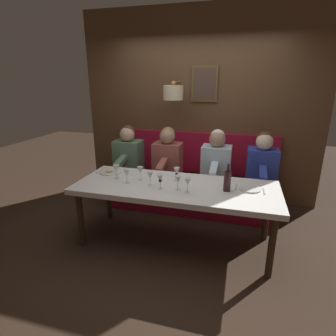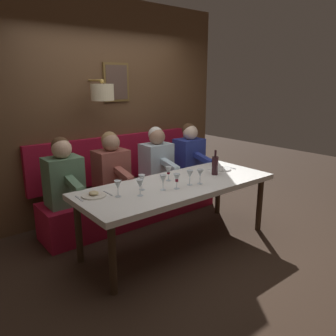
# 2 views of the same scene
# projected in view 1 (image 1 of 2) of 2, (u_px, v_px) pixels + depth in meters

# --- Properties ---
(ground_plane) EXTENTS (12.00, 12.00, 0.00)m
(ground_plane) POSITION_uv_depth(u_px,v_px,m) (175.00, 242.00, 3.32)
(ground_plane) COLOR #332319
(dining_table) EXTENTS (0.90, 2.28, 0.74)m
(dining_table) POSITION_uv_depth(u_px,v_px,m) (176.00, 191.00, 3.11)
(dining_table) COLOR silver
(dining_table) RESTS_ON ground_plane
(banquette_bench) EXTENTS (0.52, 2.48, 0.45)m
(banquette_bench) POSITION_uv_depth(u_px,v_px,m) (190.00, 196.00, 4.07)
(banquette_bench) COLOR maroon
(banquette_bench) RESTS_ON ground_plane
(back_wall_panel) EXTENTS (0.59, 3.68, 2.90)m
(back_wall_panel) POSITION_uv_depth(u_px,v_px,m) (198.00, 114.00, 4.24)
(back_wall_panel) COLOR brown
(back_wall_panel) RESTS_ON ground_plane
(diner_nearest) EXTENTS (0.60, 0.40, 0.79)m
(diner_nearest) POSITION_uv_depth(u_px,v_px,m) (262.00, 163.00, 3.63)
(diner_nearest) COLOR #283893
(diner_nearest) RESTS_ON banquette_bench
(diner_near) EXTENTS (0.60, 0.40, 0.79)m
(diner_near) POSITION_uv_depth(u_px,v_px,m) (216.00, 160.00, 3.79)
(diner_near) COLOR silver
(diner_near) RESTS_ON banquette_bench
(diner_middle) EXTENTS (0.60, 0.40, 0.79)m
(diner_middle) POSITION_uv_depth(u_px,v_px,m) (168.00, 156.00, 3.96)
(diner_middle) COLOR #934C42
(diner_middle) RESTS_ON banquette_bench
(diner_far) EXTENTS (0.60, 0.40, 0.79)m
(diner_far) POSITION_uv_depth(u_px,v_px,m) (128.00, 154.00, 4.12)
(diner_far) COLOR #567A5B
(diner_far) RESTS_ON banquette_bench
(place_setting_0) EXTENTS (0.24, 0.31, 0.01)m
(place_setting_0) POSITION_uv_depth(u_px,v_px,m) (250.00, 189.00, 2.97)
(place_setting_0) COLOR silver
(place_setting_0) RESTS_ON dining_table
(place_setting_1) EXTENTS (0.24, 0.31, 0.05)m
(place_setting_1) POSITION_uv_depth(u_px,v_px,m) (109.00, 172.00, 3.50)
(place_setting_1) COLOR silver
(place_setting_1) RESTS_ON dining_table
(wine_glass_0) EXTENTS (0.07, 0.07, 0.16)m
(wine_glass_0) POSITION_uv_depth(u_px,v_px,m) (178.00, 180.00, 2.92)
(wine_glass_0) COLOR silver
(wine_glass_0) RESTS_ON dining_table
(wine_glass_1) EXTENTS (0.07, 0.07, 0.16)m
(wine_glass_1) POSITION_uv_depth(u_px,v_px,m) (188.00, 182.00, 2.86)
(wine_glass_1) COLOR silver
(wine_glass_1) RESTS_ON dining_table
(wine_glass_2) EXTENTS (0.07, 0.07, 0.16)m
(wine_glass_2) POSITION_uv_depth(u_px,v_px,m) (140.00, 171.00, 3.22)
(wine_glass_2) COLOR silver
(wine_glass_2) RESTS_ON dining_table
(wine_glass_3) EXTENTS (0.07, 0.07, 0.16)m
(wine_glass_3) POSITION_uv_depth(u_px,v_px,m) (150.00, 176.00, 3.05)
(wine_glass_3) COLOR silver
(wine_glass_3) RESTS_ON dining_table
(wine_glass_4) EXTENTS (0.07, 0.07, 0.16)m
(wine_glass_4) POSITION_uv_depth(u_px,v_px,m) (127.00, 173.00, 3.12)
(wine_glass_4) COLOR silver
(wine_glass_4) RESTS_ON dining_table
(wine_glass_5) EXTENTS (0.07, 0.07, 0.16)m
(wine_glass_5) POSITION_uv_depth(u_px,v_px,m) (160.00, 179.00, 2.96)
(wine_glass_5) COLOR silver
(wine_glass_5) RESTS_ON dining_table
(wine_glass_6) EXTENTS (0.07, 0.07, 0.16)m
(wine_glass_6) POSITION_uv_depth(u_px,v_px,m) (116.00, 169.00, 3.27)
(wine_glass_6) COLOR silver
(wine_glass_6) RESTS_ON dining_table
(wine_glass_7) EXTENTS (0.07, 0.07, 0.16)m
(wine_glass_7) POSITION_uv_depth(u_px,v_px,m) (177.00, 171.00, 3.19)
(wine_glass_7) COLOR silver
(wine_glass_7) RESTS_ON dining_table
(wine_bottle) EXTENTS (0.08, 0.08, 0.30)m
(wine_bottle) POSITION_uv_depth(u_px,v_px,m) (227.00, 181.00, 2.90)
(wine_bottle) COLOR #33191E
(wine_bottle) RESTS_ON dining_table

